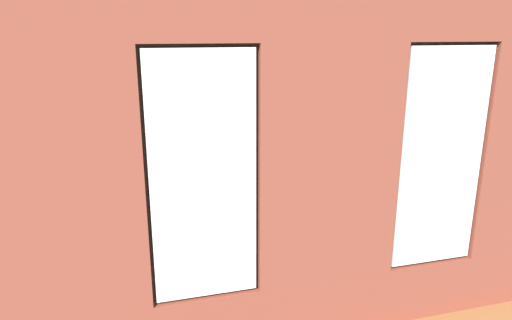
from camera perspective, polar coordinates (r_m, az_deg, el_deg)
name	(u,v)px	position (r m, az deg, el deg)	size (l,w,h in m)	color
ground_plane	(253,231)	(6.81, -0.33, -8.91)	(6.47, 5.74, 0.10)	brown
brick_wall_with_windows	(329,181)	(4.05, 9.08, -2.58)	(5.87, 0.30, 3.12)	brown
white_wall_right	(21,140)	(6.03, -27.28, 2.20)	(0.10, 4.74, 3.12)	white
couch_by_window	(240,277)	(4.90, -2.00, -14.39)	(2.10, 0.87, 0.80)	black
couch_left	(416,209)	(6.98, 19.40, -5.84)	(0.97, 1.77, 0.80)	black
coffee_table	(240,211)	(6.41, -1.97, -6.33)	(1.48, 0.81, 0.43)	#A87547
cup_ceramic	(240,204)	(6.37, -1.98, -5.49)	(0.09, 0.09, 0.10)	#B23D38
table_plant_small	(265,194)	(6.58, 1.17, -4.22)	(0.12, 0.12, 0.21)	brown
remote_gray	(210,213)	(6.19, -5.71, -6.60)	(0.05, 0.17, 0.02)	#59595B
media_console	(68,217)	(7.06, -22.43, -6.61)	(1.26, 0.42, 0.50)	black
tv_flatscreen	(63,175)	(6.86, -22.97, -1.70)	(1.06, 0.20, 0.76)	black
papasan_chair	(193,175)	(7.87, -7.86, -1.83)	(1.06, 1.06, 0.68)	olive
potted_plant_corner_near_left	(346,145)	(9.06, 11.13, 1.91)	(0.82, 0.82, 1.01)	#47423D
potted_plant_beside_window_right	(74,289)	(4.66, -21.82, -14.70)	(0.56, 0.56, 0.79)	#9E5638
potted_plant_between_couches	(369,225)	(5.28, 13.90, -7.92)	(1.20, 1.10, 1.23)	#47423D
potted_plant_foreground_right	(92,153)	(8.05, -19.86, 0.88)	(1.02, 0.88, 1.34)	beige
potted_plant_mid_room_small	(270,178)	(7.75, 1.72, -2.31)	(0.35, 0.35, 0.58)	brown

